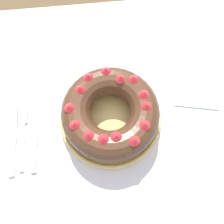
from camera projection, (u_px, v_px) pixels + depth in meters
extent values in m
plane|color=brown|center=(110.00, 160.00, 1.37)|extent=(8.00, 8.00, 0.00)
cube|color=silver|center=(107.00, 128.00, 0.65)|extent=(1.36, 0.94, 0.03)
cylinder|color=brown|center=(214.00, 64.00, 1.17)|extent=(0.06, 0.06, 0.75)
cylinder|color=tan|center=(112.00, 119.00, 0.64)|extent=(0.28, 0.28, 0.01)
torus|color=tan|center=(112.00, 117.00, 0.63)|extent=(0.29, 0.29, 0.01)
torus|color=#4C2D1E|center=(112.00, 112.00, 0.58)|extent=(0.26, 0.26, 0.08)
cone|color=red|center=(136.00, 140.00, 0.51)|extent=(0.03, 0.03, 0.02)
cone|color=red|center=(147.00, 124.00, 0.52)|extent=(0.03, 0.03, 0.02)
cone|color=red|center=(148.00, 105.00, 0.54)|extent=(0.04, 0.04, 0.02)
cone|color=red|center=(146.00, 93.00, 0.55)|extent=(0.04, 0.04, 0.02)
cone|color=red|center=(135.00, 78.00, 0.57)|extent=(0.04, 0.04, 0.02)
cone|color=red|center=(123.00, 78.00, 0.57)|extent=(0.04, 0.04, 0.02)
cone|color=red|center=(108.00, 70.00, 0.57)|extent=(0.04, 0.04, 0.02)
cone|color=red|center=(90.00, 76.00, 0.57)|extent=(0.03, 0.03, 0.02)
cone|color=red|center=(82.00, 88.00, 0.56)|extent=(0.04, 0.04, 0.02)
cone|color=red|center=(71.00, 107.00, 0.54)|extent=(0.04, 0.04, 0.02)
cone|color=red|center=(76.00, 124.00, 0.52)|extent=(0.04, 0.04, 0.02)
cone|color=red|center=(90.00, 135.00, 0.52)|extent=(0.03, 0.03, 0.02)
cone|color=red|center=(105.00, 139.00, 0.51)|extent=(0.03, 0.03, 0.02)
cone|color=red|center=(118.00, 136.00, 0.51)|extent=(0.04, 0.04, 0.02)
cube|color=white|center=(24.00, 147.00, 0.61)|extent=(0.01, 0.14, 0.01)
cube|color=silver|center=(25.00, 115.00, 0.65)|extent=(0.02, 0.05, 0.01)
cube|color=white|center=(14.00, 159.00, 0.60)|extent=(0.02, 0.09, 0.01)
cube|color=silver|center=(15.00, 123.00, 0.64)|extent=(0.02, 0.12, 0.00)
cube|color=white|center=(35.00, 159.00, 0.60)|extent=(0.02, 0.07, 0.01)
cube|color=silver|center=(36.00, 130.00, 0.63)|extent=(0.02, 0.09, 0.00)
cube|color=#B2D1B7|center=(198.00, 93.00, 0.67)|extent=(0.15, 0.12, 0.00)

